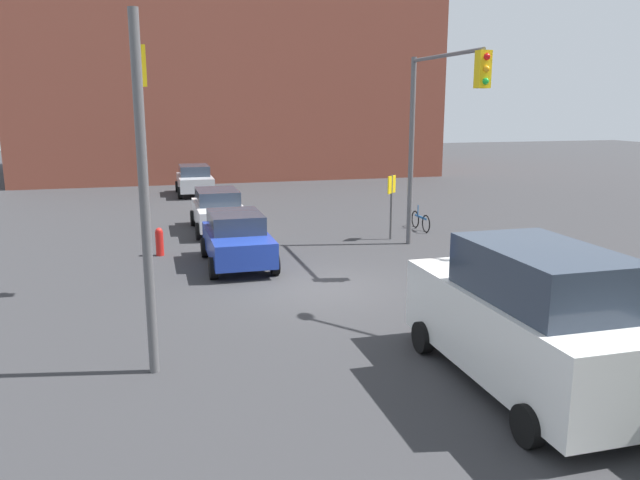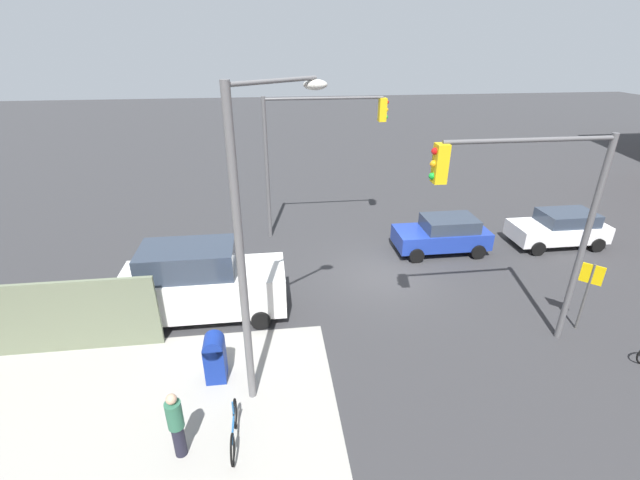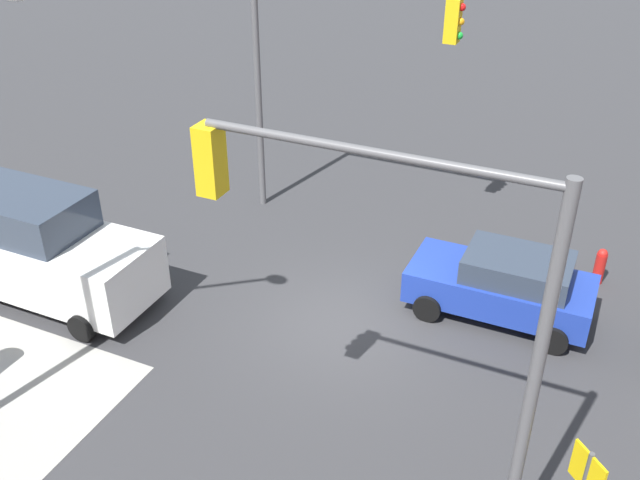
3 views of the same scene
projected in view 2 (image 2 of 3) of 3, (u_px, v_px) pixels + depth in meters
ground_plane at (384, 276)px, 17.31m from camera, size 120.00×120.00×0.00m
traffic_signal_nw_corner at (532, 205)px, 11.61m from camera, size 5.01×0.36×6.50m
traffic_signal_se_corner at (313, 139)px, 19.10m from camera, size 5.59×0.36×6.50m
street_lamp_corner at (252, 232)px, 9.74m from camera, size 2.29×1.74×8.00m
warning_sign_two_way at (589, 286)px, 13.50m from camera, size 0.48×0.48×2.40m
mailbox_blue at (215, 356)px, 11.79m from camera, size 0.56×0.64×1.43m
fire_hydrant at (460, 220)px, 21.44m from camera, size 0.26×0.26×0.94m
coupe_blue at (443, 234)px, 18.99m from camera, size 4.07×2.02×1.62m
sedan_white at (560, 228)px, 19.60m from camera, size 4.22×2.02×1.62m
van_white_delivery at (201, 282)px, 14.36m from camera, size 5.40×2.32×2.62m
pedestrian_crossing at (176, 424)px, 9.49m from camera, size 0.36×0.36×1.80m
bicycle_leaning_on_fence at (234, 430)px, 10.07m from camera, size 0.05×1.75×0.97m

